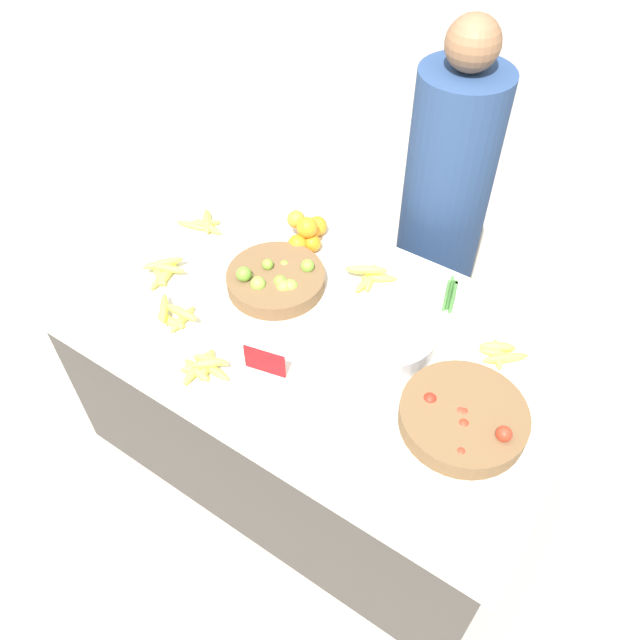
{
  "coord_description": "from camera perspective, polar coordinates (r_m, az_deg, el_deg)",
  "views": [
    {
      "loc": [
        0.8,
        -1.19,
        2.35
      ],
      "look_at": [
        0.0,
        0.0,
        0.79
      ],
      "focal_mm": 35.0,
      "sensor_mm": 36.0,
      "label": 1
    }
  ],
  "objects": [
    {
      "name": "banana_bunch_front_center",
      "position": [
        2.32,
        4.5,
        4.05
      ],
      "size": [
        0.19,
        0.17,
        0.06
      ],
      "color": "#EFDB4C",
      "rests_on": "market_table"
    },
    {
      "name": "tomato_basket",
      "position": [
        1.95,
        12.98,
        -8.64
      ],
      "size": [
        0.39,
        0.39,
        0.1
      ],
      "color": "brown",
      "rests_on": "market_table"
    },
    {
      "name": "market_table",
      "position": [
        2.45,
        0.0,
        -6.64
      ],
      "size": [
        1.75,
        1.06,
        0.74
      ],
      "color": "#4C4742",
      "rests_on": "ground_plane"
    },
    {
      "name": "banana_bunch_back_center",
      "position": [
        2.23,
        -13.21,
        0.38
      ],
      "size": [
        0.19,
        0.15,
        0.06
      ],
      "color": "#EFDB4C",
      "rests_on": "market_table"
    },
    {
      "name": "lime_bowl",
      "position": [
        2.29,
        -4.08,
        3.73
      ],
      "size": [
        0.36,
        0.36,
        0.11
      ],
      "color": "brown",
      "rests_on": "market_table"
    },
    {
      "name": "veg_bundle",
      "position": [
        2.21,
        11.86,
        2.18
      ],
      "size": [
        0.04,
        0.03,
        0.15
      ],
      "color": "#4C8E42",
      "rests_on": "market_table"
    },
    {
      "name": "vendor_person",
      "position": [
        2.75,
        11.1,
        9.46
      ],
      "size": [
        0.36,
        0.36,
        1.52
      ],
      "color": "navy",
      "rests_on": "ground_plane"
    },
    {
      "name": "orange_pile",
      "position": [
        2.45,
        -1.16,
        8.05
      ],
      "size": [
        0.17,
        0.21,
        0.14
      ],
      "color": "orange",
      "rests_on": "market_table"
    },
    {
      "name": "metal_bowl",
      "position": [
        2.11,
        6.25,
        -1.4
      ],
      "size": [
        0.32,
        0.32,
        0.07
      ],
      "color": "#B7B7BF",
      "rests_on": "market_table"
    },
    {
      "name": "price_sign",
      "position": [
        2.01,
        -5.08,
        -3.8
      ],
      "size": [
        0.14,
        0.04,
        0.1
      ],
      "rotation": [
        0.0,
        0.0,
        0.23
      ],
      "color": "red",
      "rests_on": "market_table"
    },
    {
      "name": "banana_bunch_front_left",
      "position": [
        2.6,
        -10.59,
        8.64
      ],
      "size": [
        0.2,
        0.15,
        0.03
      ],
      "color": "#EFDB4C",
      "rests_on": "market_table"
    },
    {
      "name": "banana_bunch_middle_right",
      "position": [
        2.4,
        -14.1,
        4.41
      ],
      "size": [
        0.16,
        0.19,
        0.06
      ],
      "color": "#EFDB4C",
      "rests_on": "market_table"
    },
    {
      "name": "banana_bunch_front_right",
      "position": [
        2.06,
        -10.6,
        -4.18
      ],
      "size": [
        0.18,
        0.17,
        0.05
      ],
      "color": "#EFDB4C",
      "rests_on": "market_table"
    },
    {
      "name": "ground_plane",
      "position": [
        2.75,
        0.0,
        -11.15
      ],
      "size": [
        12.0,
        12.0,
        0.0
      ],
      "primitive_type": "plane",
      "color": "#ADA599"
    },
    {
      "name": "banana_bunch_middle_left",
      "position": [
        2.15,
        16.14,
        -2.93
      ],
      "size": [
        0.17,
        0.14,
        0.04
      ],
      "color": "#EFDB4C",
      "rests_on": "market_table"
    }
  ]
}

